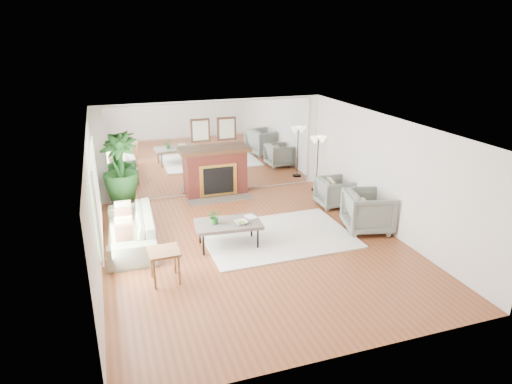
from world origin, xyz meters
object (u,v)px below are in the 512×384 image
object	(u,v)px
side_table	(164,255)
coffee_table	(228,224)
fireplace	(216,172)
armchair_back	(334,192)
floor_lamp	(318,145)
armchair_front	(368,211)
sofa	(131,229)
potted_ficus	(120,170)

from	to	relation	value
side_table	coffee_table	bearing A→B (deg)	34.31
fireplace	coffee_table	world-z (taller)	fireplace
armchair_back	fireplace	bearing A→B (deg)	59.27
fireplace	coffee_table	xyz separation A→B (m)	(-0.52, -3.03, -0.18)
armchair_back	floor_lamp	world-z (taller)	floor_lamp
armchair_front	side_table	size ratio (longest dim) A/B	1.65
side_table	fireplace	bearing A→B (deg)	64.20
armchair_front	armchair_back	bearing A→B (deg)	13.87
armchair_front	fireplace	bearing A→B (deg)	52.58
sofa	potted_ficus	world-z (taller)	potted_ficus
coffee_table	armchair_front	bearing A→B (deg)	-3.84
sofa	armchair_front	size ratio (longest dim) A/B	2.36
fireplace	potted_ficus	size ratio (longest dim) A/B	1.12
fireplace	potted_ficus	distance (m)	2.45
fireplace	armchair_front	world-z (taller)	fireplace
sofa	fireplace	bearing A→B (deg)	136.24
potted_ficus	floor_lamp	distance (m)	5.14
armchair_back	floor_lamp	bearing A→B (deg)	-2.64
armchair_front	potted_ficus	size ratio (longest dim) A/B	0.54
fireplace	armchair_back	distance (m)	3.11
coffee_table	sofa	xyz separation A→B (m)	(-1.87, 0.73, -0.14)
fireplace	sofa	size ratio (longest dim) A/B	0.88
fireplace	potted_ficus	xyz separation A→B (m)	(-2.42, -0.16, 0.32)
armchair_front	potted_ficus	bearing A→B (deg)	72.31
coffee_table	armchair_back	world-z (taller)	armchair_back
floor_lamp	fireplace	bearing A→B (deg)	170.01
potted_ficus	floor_lamp	world-z (taller)	potted_ficus
sofa	potted_ficus	bearing A→B (deg)	-176.85
side_table	sofa	bearing A→B (deg)	104.97
potted_ficus	floor_lamp	xyz separation A→B (m)	(5.12, -0.32, 0.31)
side_table	armchair_back	bearing A→B (deg)	27.14
coffee_table	side_table	size ratio (longest dim) A/B	2.30
armchair_back	coffee_table	bearing A→B (deg)	115.64
fireplace	potted_ficus	world-z (taller)	fireplace
fireplace	sofa	distance (m)	3.34
fireplace	coffee_table	bearing A→B (deg)	-99.64
side_table	floor_lamp	size ratio (longest dim) A/B	0.40
coffee_table	sofa	distance (m)	2.02
coffee_table	sofa	world-z (taller)	sofa
fireplace	floor_lamp	bearing A→B (deg)	-9.99
armchair_front	floor_lamp	xyz separation A→B (m)	(0.10, 2.77, 0.84)
potted_ficus	fireplace	bearing A→B (deg)	3.75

